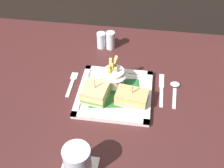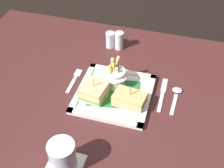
{
  "view_description": "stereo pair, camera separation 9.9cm",
  "coord_description": "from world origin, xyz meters",
  "px_view_note": "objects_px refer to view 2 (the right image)",
  "views": [
    {
      "loc": [
        0.11,
        -0.74,
        1.46
      ],
      "look_at": [
        0.01,
        -0.01,
        0.77
      ],
      "focal_mm": 47.34,
      "sensor_mm": 36.0,
      "label": 1
    },
    {
      "loc": [
        0.21,
        -0.72,
        1.46
      ],
      "look_at": [
        0.01,
        -0.01,
        0.77
      ],
      "focal_mm": 47.34,
      "sensor_mm": 36.0,
      "label": 2
    }
  ],
  "objects_px": {
    "dining_table": "(110,114)",
    "square_plate": "(114,94)",
    "knife": "(163,93)",
    "salt_shaker": "(110,41)",
    "pepper_shaker": "(119,42)",
    "fries_cup": "(115,75)",
    "sandwich_half_right": "(130,99)",
    "water_glass": "(63,158)",
    "spoon": "(176,94)",
    "fork": "(75,79)",
    "sandwich_half_left": "(94,91)"
  },
  "relations": [
    {
      "from": "spoon",
      "to": "dining_table",
      "type": "bearing_deg",
      "value": -170.62
    },
    {
      "from": "water_glass",
      "to": "square_plate",
      "type": "bearing_deg",
      "value": 79.4
    },
    {
      "from": "fries_cup",
      "to": "salt_shaker",
      "type": "height_order",
      "value": "fries_cup"
    },
    {
      "from": "fries_cup",
      "to": "pepper_shaker",
      "type": "distance_m",
      "value": 0.23
    },
    {
      "from": "water_glass",
      "to": "salt_shaker",
      "type": "height_order",
      "value": "water_glass"
    },
    {
      "from": "fries_cup",
      "to": "water_glass",
      "type": "distance_m",
      "value": 0.35
    },
    {
      "from": "fork",
      "to": "fries_cup",
      "type": "bearing_deg",
      "value": 1.81
    },
    {
      "from": "square_plate",
      "to": "sandwich_half_left",
      "type": "bearing_deg",
      "value": -152.19
    },
    {
      "from": "dining_table",
      "to": "spoon",
      "type": "height_order",
      "value": "spoon"
    },
    {
      "from": "sandwich_half_right",
      "to": "water_glass",
      "type": "relative_size",
      "value": 1.17
    },
    {
      "from": "dining_table",
      "to": "pepper_shaker",
      "type": "relative_size",
      "value": 16.84
    },
    {
      "from": "fries_cup",
      "to": "knife",
      "type": "distance_m",
      "value": 0.18
    },
    {
      "from": "square_plate",
      "to": "fries_cup",
      "type": "xyz_separation_m",
      "value": [
        -0.01,
        0.04,
        0.05
      ]
    },
    {
      "from": "spoon",
      "to": "pepper_shaker",
      "type": "distance_m",
      "value": 0.34
    },
    {
      "from": "sandwich_half_right",
      "to": "salt_shaker",
      "type": "height_order",
      "value": "sandwich_half_right"
    },
    {
      "from": "fries_cup",
      "to": "water_glass",
      "type": "height_order",
      "value": "fries_cup"
    },
    {
      "from": "water_glass",
      "to": "salt_shaker",
      "type": "bearing_deg",
      "value": 93.47
    },
    {
      "from": "fries_cup",
      "to": "spoon",
      "type": "relative_size",
      "value": 0.87
    },
    {
      "from": "knife",
      "to": "pepper_shaker",
      "type": "xyz_separation_m",
      "value": [
        -0.21,
        0.21,
        0.03
      ]
    },
    {
      "from": "knife",
      "to": "spoon",
      "type": "distance_m",
      "value": 0.05
    },
    {
      "from": "dining_table",
      "to": "sandwich_half_left",
      "type": "xyz_separation_m",
      "value": [
        -0.04,
        -0.06,
        0.17
      ]
    },
    {
      "from": "fork",
      "to": "salt_shaker",
      "type": "xyz_separation_m",
      "value": [
        0.07,
        0.23,
        0.03
      ]
    },
    {
      "from": "sandwich_half_left",
      "to": "spoon",
      "type": "bearing_deg",
      "value": 19.19
    },
    {
      "from": "water_glass",
      "to": "fork",
      "type": "bearing_deg",
      "value": 106.75
    },
    {
      "from": "fork",
      "to": "sandwich_half_right",
      "type": "bearing_deg",
      "value": -17.91
    },
    {
      "from": "fries_cup",
      "to": "knife",
      "type": "bearing_deg",
      "value": 3.74
    },
    {
      "from": "sandwich_half_left",
      "to": "fries_cup",
      "type": "xyz_separation_m",
      "value": [
        0.05,
        0.08,
        0.02
      ]
    },
    {
      "from": "dining_table",
      "to": "water_glass",
      "type": "relative_size",
      "value": 13.23
    },
    {
      "from": "fries_cup",
      "to": "pepper_shaker",
      "type": "xyz_separation_m",
      "value": [
        -0.04,
        0.23,
        -0.02
      ]
    },
    {
      "from": "knife",
      "to": "salt_shaker",
      "type": "xyz_separation_m",
      "value": [
        -0.25,
        0.21,
        0.03
      ]
    },
    {
      "from": "dining_table",
      "to": "fries_cup",
      "type": "height_order",
      "value": "fries_cup"
    },
    {
      "from": "square_plate",
      "to": "knife",
      "type": "distance_m",
      "value": 0.17
    },
    {
      "from": "dining_table",
      "to": "pepper_shaker",
      "type": "height_order",
      "value": "pepper_shaker"
    },
    {
      "from": "pepper_shaker",
      "to": "spoon",
      "type": "bearing_deg",
      "value": -38.6
    },
    {
      "from": "dining_table",
      "to": "fries_cup",
      "type": "xyz_separation_m",
      "value": [
        0.01,
        0.02,
        0.19
      ]
    },
    {
      "from": "spoon",
      "to": "salt_shaker",
      "type": "xyz_separation_m",
      "value": [
        -0.3,
        0.21,
        0.03
      ]
    },
    {
      "from": "fries_cup",
      "to": "spoon",
      "type": "bearing_deg",
      "value": 4.4
    },
    {
      "from": "water_glass",
      "to": "spoon",
      "type": "distance_m",
      "value": 0.45
    },
    {
      "from": "dining_table",
      "to": "knife",
      "type": "xyz_separation_m",
      "value": [
        0.18,
        0.03,
        0.14
      ]
    },
    {
      "from": "sandwich_half_right",
      "to": "square_plate",
      "type": "bearing_deg",
      "value": 152.19
    },
    {
      "from": "sandwich_half_right",
      "to": "knife",
      "type": "xyz_separation_m",
      "value": [
        0.1,
        0.09,
        -0.03
      ]
    },
    {
      "from": "sandwich_half_left",
      "to": "knife",
      "type": "bearing_deg",
      "value": 21.64
    },
    {
      "from": "dining_table",
      "to": "fries_cup",
      "type": "distance_m",
      "value": 0.19
    },
    {
      "from": "fork",
      "to": "square_plate",
      "type": "bearing_deg",
      "value": -13.8
    },
    {
      "from": "sandwich_half_left",
      "to": "pepper_shaker",
      "type": "xyz_separation_m",
      "value": [
        0.01,
        0.3,
        -0.0
      ]
    },
    {
      "from": "dining_table",
      "to": "fork",
      "type": "bearing_deg",
      "value": 173.32
    },
    {
      "from": "sandwich_half_left",
      "to": "fries_cup",
      "type": "distance_m",
      "value": 0.09
    },
    {
      "from": "dining_table",
      "to": "square_plate",
      "type": "xyz_separation_m",
      "value": [
        0.02,
        -0.02,
        0.14
      ]
    },
    {
      "from": "square_plate",
      "to": "pepper_shaker",
      "type": "bearing_deg",
      "value": 101.35
    },
    {
      "from": "square_plate",
      "to": "fork",
      "type": "xyz_separation_m",
      "value": [
        -0.16,
        0.04,
        -0.01
      ]
    }
  ]
}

